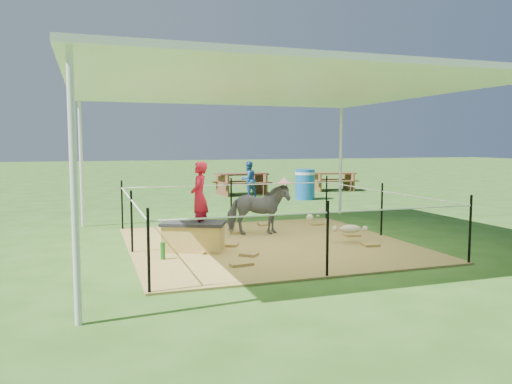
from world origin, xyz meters
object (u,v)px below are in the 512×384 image
object	(u,v)px
foal	(351,227)
pony	(258,209)
straw_bale	(194,238)
green_bottle	(163,251)
woman	(199,190)
distant_person	(248,179)
trash_barrel	(305,185)
picnic_table_near	(241,184)
picnic_table_far	(333,182)

from	to	relation	value
foal	pony	bearing A→B (deg)	146.46
straw_bale	green_bottle	distance (m)	0.71
woman	foal	distance (m)	2.68
distant_person	straw_bale	bearing A→B (deg)	45.50
foal	trash_barrel	bearing A→B (deg)	82.64
trash_barrel	straw_bale	bearing A→B (deg)	-126.96
distant_person	picnic_table_near	bearing A→B (deg)	-114.36
trash_barrel	picnic_table_near	world-z (taller)	trash_barrel
trash_barrel	foal	bearing A→B (deg)	-107.81
woman	picnic_table_near	xyz separation A→B (m)	(3.28, 8.47, -0.63)
trash_barrel	picnic_table_far	bearing A→B (deg)	47.58
straw_bale	picnic_table_far	xyz separation A→B (m)	(7.02, 8.81, 0.10)
woman	trash_barrel	size ratio (longest dim) A/B	1.18
foal	distant_person	world-z (taller)	distant_person
straw_bale	woman	size ratio (longest dim) A/B	0.83
picnic_table_near	woman	bearing A→B (deg)	-115.41
distant_person	foal	bearing A→B (deg)	64.70
distant_person	trash_barrel	bearing A→B (deg)	123.04
straw_bale	pony	bearing A→B (deg)	34.90
pony	distant_person	size ratio (longest dim) A/B	0.97
trash_barrel	picnic_table_near	xyz separation A→B (m)	(-1.42, 2.08, -0.10)
woman	picnic_table_far	bearing A→B (deg)	166.20
straw_bale	picnic_table_far	size ratio (longest dim) A/B	0.57
straw_bale	pony	distance (m)	1.76
foal	picnic_table_near	size ratio (longest dim) A/B	0.55
picnic_table_far	foal	bearing A→B (deg)	-106.87
woman	distant_person	size ratio (longest dim) A/B	0.95
foal	green_bottle	bearing A→B (deg)	-165.51
straw_bale	green_bottle	bearing A→B (deg)	-140.71
green_bottle	trash_barrel	distance (m)	8.68
green_bottle	foal	bearing A→B (deg)	4.03
foal	distant_person	bearing A→B (deg)	95.74
picnic_table_near	picnic_table_far	size ratio (longest dim) A/B	1.09
green_bottle	pony	world-z (taller)	pony
pony	distant_person	bearing A→B (deg)	-7.10
picnic_table_near	pony	bearing A→B (deg)	-108.91
straw_bale	green_bottle	size ratio (longest dim) A/B	3.60
straw_bale	picnic_table_near	distance (m)	9.12
woman	straw_bale	bearing A→B (deg)	-65.65
foal	picnic_table_near	world-z (taller)	picnic_table_near
woman	picnic_table_near	world-z (taller)	woman
woman	distant_person	world-z (taller)	woman
woman	green_bottle	size ratio (longest dim) A/B	4.32
picnic_table_far	distant_person	bearing A→B (deg)	-151.43
trash_barrel	picnic_table_far	distance (m)	3.29
pony	picnic_table_far	world-z (taller)	pony
pony	trash_barrel	size ratio (longest dim) A/B	1.21
picnic_table_near	foal	bearing A→B (deg)	-98.84
green_bottle	picnic_table_far	bearing A→B (deg)	50.73
picnic_table_near	distant_person	size ratio (longest dim) A/B	1.50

